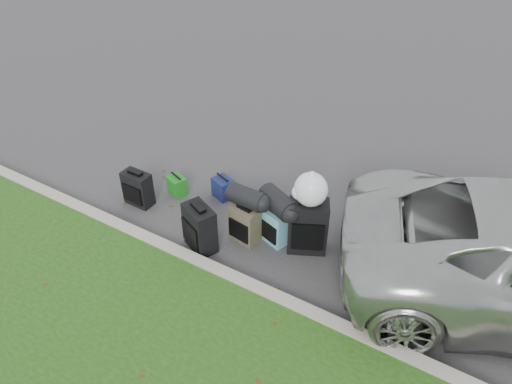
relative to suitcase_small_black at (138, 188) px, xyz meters
The scene contains 12 objects.
ground 1.92m from the suitcase_small_black, 10.27° to the left, with size 120.00×120.00×0.00m, color #383535.
curb 2.00m from the suitcase_small_black, 19.41° to the right, with size 120.00×0.18×0.15m, color #9E937F.
suitcase_small_black is the anchor object (origin of this frame).
suitcase_large_black_left 1.44m from the suitcase_small_black, 12.51° to the right, with size 0.47×0.28×0.68m, color black.
suitcase_olive 1.84m from the suitcase_small_black, ahead, with size 0.40×0.25×0.55m, color #423D2A.
suitcase_teal 2.24m from the suitcase_small_black, ahead, with size 0.36×0.21×0.51m, color teal.
suitcase_large_black_right 2.69m from the suitcase_small_black, ahead, with size 0.52×0.31×0.79m, color black.
tote_green 0.61m from the suitcase_small_black, 54.08° to the left, with size 0.27×0.22×0.31m, color #1D7C1B.
tote_navy 1.30m from the suitcase_small_black, 38.44° to the left, with size 0.30×0.24×0.33m, color #161F4E.
duffel_left 1.87m from the suitcase_small_black, ahead, with size 0.28×0.28×0.51m, color black.
duffel_right 2.29m from the suitcase_small_black, ahead, with size 0.31×0.31×0.55m, color black.
trash_bag 2.79m from the suitcase_small_black, ahead, with size 0.44×0.44×0.44m, color white.
Camera 1 is at (2.81, -4.62, 4.78)m, focal length 35.00 mm.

